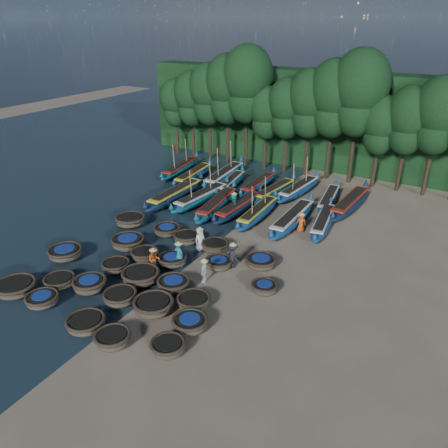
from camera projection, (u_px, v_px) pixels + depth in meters
The scene contains 63 objects.
ground at pixel (199, 257), 29.91m from camera, with size 120.00×120.00×0.00m, color gray.
foliage_wall at pixel (319, 120), 46.15m from camera, with size 40.00×3.00×10.00m, color black.
coracle_0 at pixel (16, 287), 25.73m from camera, with size 2.97×2.97×0.81m.
coracle_1 at pixel (42, 299), 24.73m from camera, with size 1.90×1.90×0.68m.
coracle_2 at pixel (86, 323), 22.80m from camera, with size 2.49×2.49×0.71m.
coracle_3 at pixel (113, 338), 21.70m from camera, with size 2.15×2.15×0.72m.
coracle_4 at pixel (168, 347), 21.19m from camera, with size 1.93×1.93×0.68m.
coracle_5 at pixel (60, 281), 26.54m from camera, with size 1.99×1.99×0.63m.
coracle_6 at pixel (90, 284), 25.99m from camera, with size 2.36×2.36×0.83m.
coracle_7 at pixel (120, 297), 24.92m from camera, with size 2.17×2.17×0.73m.
coracle_8 at pixel (154, 305), 24.10m from camera, with size 2.67×2.67×0.83m.
coracle_9 at pixel (190, 323), 22.76m from camera, with size 2.36×2.36×0.75m.
coracle_10 at pixel (65, 252), 29.53m from camera, with size 2.63×2.63×0.77m.
coracle_11 at pixel (116, 265), 28.16m from camera, with size 2.00×2.00×0.65m.
coracle_12 at pixel (141, 276), 26.80m from camera, with size 2.37×2.37×0.84m.
coracle_13 at pixel (174, 284), 26.04m from camera, with size 2.08×2.08×0.77m.
coracle_14 at pixel (194, 301), 24.61m from camera, with size 1.96×1.96×0.67m.
coracle_15 at pixel (128, 242), 30.84m from camera, with size 2.97×2.97×0.84m.
coracle_16 at pixel (145, 254), 29.30m from camera, with size 2.25×2.25×0.77m.
coracle_17 at pixel (172, 260), 28.76m from camera, with size 2.18×2.18×0.68m.
coracle_18 at pixel (219, 263), 28.43m from camera, with size 2.24×2.24×0.66m.
coracle_19 at pixel (264, 287), 25.86m from camera, with size 1.95×1.95×0.64m.
coracle_20 at pixel (130, 220), 34.15m from camera, with size 2.75×2.75×0.84m.
coracle_21 at pixel (167, 230), 32.80m from camera, with size 2.22×2.22×0.69m.
coracle_22 at pixel (187, 238), 31.55m from camera, with size 2.24×2.24×0.75m.
coracle_23 at pixel (215, 246), 30.45m from camera, with size 1.94×1.94×0.72m.
coracle_24 at pixel (261, 262), 28.49m from camera, with size 2.25×2.25×0.73m.
long_boat_2 at pixel (176, 194), 38.83m from camera, with size 1.60×8.84×1.56m.
long_boat_3 at pixel (201, 197), 38.28m from camera, with size 2.23×8.22×3.51m.
long_boat_4 at pixel (217, 204), 36.88m from camera, with size 2.44×8.23×1.46m.
long_boat_5 at pixel (239, 207), 36.41m from camera, with size 1.74×7.89×1.39m.
long_boat_6 at pixel (258, 212), 35.40m from camera, with size 1.56×7.75×3.29m.
long_boat_7 at pixel (292, 218), 34.24m from camera, with size 1.52×8.56×1.51m.
long_boat_8 at pixel (323, 222), 33.83m from camera, with size 2.37×7.41×1.32m.
long_boat_9 at pixel (180, 168), 45.73m from camera, with size 2.30×7.99×3.41m.
long_boat_10 at pixel (193, 175), 43.78m from camera, with size 2.02×7.85×1.39m.
long_boat_11 at pixel (224, 175), 43.46m from camera, with size 2.18×8.88×3.78m.
long_boat_12 at pixel (230, 183), 41.86m from camera, with size 2.24×7.19×1.28m.
long_boat_13 at pixel (258, 184), 41.44m from camera, with size 1.36×7.39×1.30m.
long_boat_14 at pixel (274, 191), 39.83m from camera, with size 2.29×7.41×1.32m.
long_boat_15 at pixel (299, 189), 40.17m from camera, with size 2.23×7.92×3.38m.
long_boat_16 at pixel (329, 199), 38.05m from camera, with size 2.23×7.35×1.30m.
long_boat_17 at pixel (350, 203), 37.02m from camera, with size 2.08×8.69×1.53m.
fisherman_0 at pixel (200, 238), 30.41m from camera, with size 0.79×0.96×1.90m.
fisherman_1 at pixel (179, 253), 28.36m from camera, with size 0.66×0.52×1.94m.
fisherman_2 at pixel (154, 259), 27.99m from camera, with size 0.95×0.92×1.74m.
fisherman_3 at pixel (233, 255), 28.27m from camera, with size 1.30×1.08×1.94m.
fisherman_4 at pixel (205, 270), 26.77m from camera, with size 0.52×0.94×1.73m.
fisherman_5 at pixel (234, 202), 36.30m from camera, with size 1.37×1.61×1.94m.
fisherman_6 at pixel (301, 222), 33.06m from camera, with size 0.87×0.78×1.70m.
tree_0 at pixel (176, 102), 50.20m from camera, with size 3.68×3.68×8.68m.
tree_1 at pixel (192, 98), 48.87m from camera, with size 4.09×4.09×9.65m.
tree_2 at pixel (209, 93), 47.55m from camera, with size 4.51×4.51×10.63m.
tree_3 at pixel (228, 89), 46.22m from camera, with size 4.92×4.92×11.60m.
tree_4 at pixel (247, 83), 44.90m from camera, with size 5.34×5.34×12.58m.
tree_5 at pixel (266, 112), 45.02m from camera, with size 3.68×3.68×8.68m.
tree_6 at pixel (288, 108), 43.70m from camera, with size 4.09×4.09×9.65m.
tree_7 at pixel (310, 103), 42.37m from camera, with size 4.51×4.51×10.63m.
tree_8 at pixel (334, 98), 41.04m from camera, with size 4.92×4.92×11.60m.
tree_9 at pixel (360, 92), 39.72m from camera, with size 5.34×5.34×12.58m.
tree_10 at pixel (381, 125), 39.84m from camera, with size 3.68×3.68×8.68m.
tree_11 at pixel (409, 120), 38.52m from camera, with size 4.09×4.09×9.65m.
tree_12 at pixel (439, 115), 37.19m from camera, with size 4.51×4.51×10.63m.
Camera 1 is at (14.45, -21.73, 14.88)m, focal length 35.00 mm.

